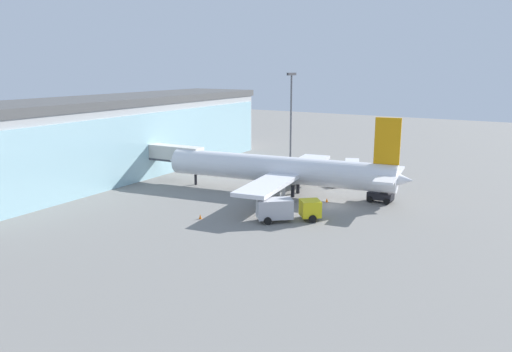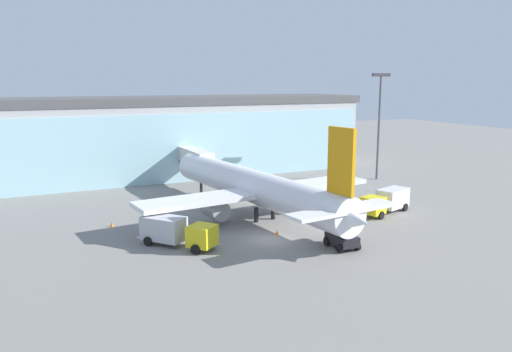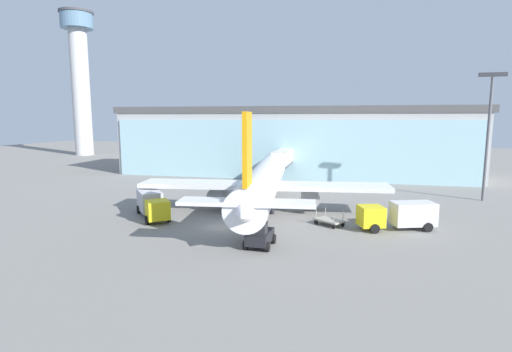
{
  "view_description": "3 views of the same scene",
  "coord_description": "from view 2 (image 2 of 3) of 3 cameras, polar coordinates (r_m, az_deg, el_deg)",
  "views": [
    {
      "loc": [
        -57.58,
        -23.95,
        17.38
      ],
      "look_at": [
        -0.97,
        10.68,
        2.82
      ],
      "focal_mm": 35.0,
      "sensor_mm": 36.0,
      "label": 1
    },
    {
      "loc": [
        -20.05,
        -41.7,
        15.05
      ],
      "look_at": [
        2.91,
        9.96,
        4.31
      ],
      "focal_mm": 35.0,
      "sensor_mm": 36.0,
      "label": 2
    },
    {
      "loc": [
        12.95,
        -36.17,
        10.76
      ],
      "look_at": [
        0.41,
        10.89,
        3.57
      ],
      "focal_mm": 28.0,
      "sensor_mm": 36.0,
      "label": 3
    }
  ],
  "objects": [
    {
      "name": "pushback_tug",
      "position": [
        46.58,
        9.88,
        -7.0
      ],
      "size": [
        2.17,
        3.21,
        2.3
      ],
      "rotation": [
        0.0,
        0.0,
        1.57
      ],
      "color": "black",
      "rests_on": "ground"
    },
    {
      "name": "safety_cone_nose",
      "position": [
        50.04,
        2.39,
        -6.43
      ],
      "size": [
        0.36,
        0.36,
        0.55
      ],
      "primitive_type": "cone",
      "color": "orange",
      "rests_on": "ground"
    },
    {
      "name": "catering_truck",
      "position": [
        46.93,
        -9.15,
        -6.21
      ],
      "size": [
        6.4,
        6.99,
        2.65
      ],
      "rotation": [
        0.0,
        0.0,
        5.42
      ],
      "color": "yellow",
      "rests_on": "ground"
    },
    {
      "name": "fuel_truck",
      "position": [
        59.85,
        14.7,
        -2.72
      ],
      "size": [
        7.61,
        4.61,
        2.65
      ],
      "rotation": [
        0.0,
        0.0,
        3.5
      ],
      "color": "yellow",
      "rests_on": "ground"
    },
    {
      "name": "apron_light_mast",
      "position": [
        79.16,
        13.92,
        6.66
      ],
      "size": [
        3.2,
        0.4,
        16.28
      ],
      "color": "#59595E",
      "rests_on": "ground"
    },
    {
      "name": "airplane",
      "position": [
        55.88,
        -0.09,
        -1.3
      ],
      "size": [
        28.51,
        36.02,
        11.19
      ],
      "rotation": [
        0.0,
        0.0,
        1.71
      ],
      "color": "silver",
      "rests_on": "ground"
    },
    {
      "name": "safety_cone_wingtip",
      "position": [
        54.86,
        -16.15,
        -5.31
      ],
      "size": [
        0.36,
        0.36,
        0.55
      ],
      "primitive_type": "cone",
      "color": "orange",
      "rests_on": "ground"
    },
    {
      "name": "baggage_cart",
      "position": [
        56.07,
        9.48,
        -4.43
      ],
      "size": [
        3.21,
        2.91,
        1.5
      ],
      "rotation": [
        0.0,
        0.0,
        5.67
      ],
      "color": "#9E998C",
      "rests_on": "ground"
    },
    {
      "name": "terminal_building",
      "position": [
        82.77,
        -9.84,
        4.55
      ],
      "size": [
        65.4,
        17.12,
        12.65
      ],
      "rotation": [
        0.0,
        0.0,
        0.03
      ],
      "color": "#ADADAD",
      "rests_on": "ground"
    },
    {
      "name": "jet_bridge",
      "position": [
        73.68,
        -7.41,
        2.14
      ],
      "size": [
        2.83,
        12.96,
        5.49
      ],
      "rotation": [
        0.0,
        0.0,
        1.62
      ],
      "color": "beige",
      "rests_on": "ground"
    },
    {
      "name": "ground",
      "position": [
        48.65,
        1.64,
        -7.27
      ],
      "size": [
        240.0,
        240.0,
        0.0
      ],
      "primitive_type": "plane",
      "color": "gray"
    }
  ]
}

